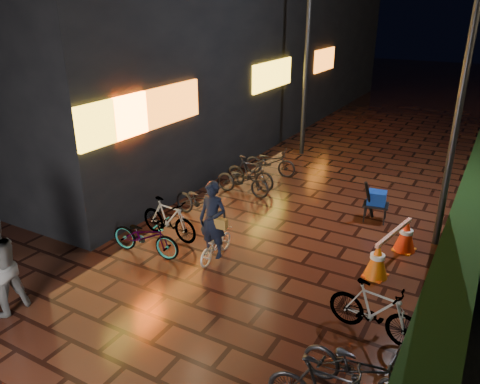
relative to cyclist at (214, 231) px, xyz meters
The scene contains 10 objects.
ground 1.97m from the cyclist, 55.06° to the right, with size 80.00×80.00×0.00m, color #381911.
hedge 7.81m from the cyclist, 55.99° to the left, with size 0.70×20.00×1.00m, color black.
storefront_block 13.62m from the cyclist, 130.22° to the left, with size 12.09×22.00×9.00m.
lamp_post_hedge 5.33m from the cyclist, 37.65° to the left, with size 0.49×0.28×5.30m.
lamp_post_sf 8.04m from the cyclist, 99.26° to the left, with size 0.54×0.20×5.68m.
cyclist is the anchor object (origin of this frame).
traffic_barrier 3.56m from the cyclist, 27.35° to the left, with size 0.73×1.78×0.72m.
cart_assembly 4.14m from the cyclist, 55.39° to the left, with size 0.63×0.66×1.07m.
parked_bikes_storefront 2.59m from the cyclist, 119.84° to the left, with size 1.77×6.30×0.92m.
parked_bikes_hedge 3.91m from the cyclist, 28.17° to the right, with size 1.80×2.52×0.92m.
Camera 1 is at (3.49, -5.45, 4.87)m, focal length 35.00 mm.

